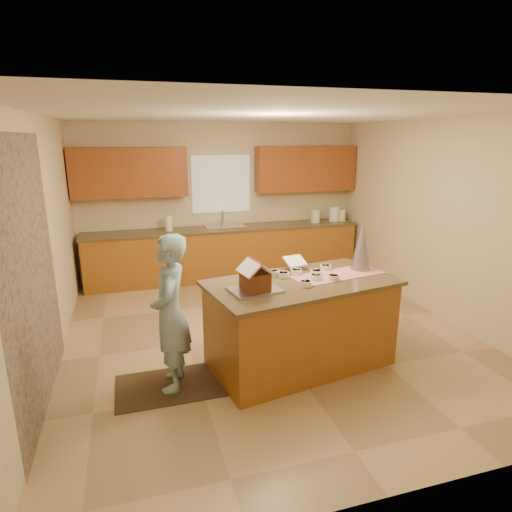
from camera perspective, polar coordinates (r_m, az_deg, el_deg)
name	(u,v)px	position (r m, az deg, el deg)	size (l,w,h in m)	color
floor	(268,334)	(5.69, 1.57, -10.21)	(5.50, 5.50, 0.00)	tan
ceiling	(270,115)	(5.13, 1.80, 18.11)	(5.50, 5.50, 0.00)	silver
wall_back	(221,201)	(7.86, -4.64, 7.27)	(5.50, 5.50, 0.00)	beige
wall_front	(406,321)	(2.88, 19.17, -8.13)	(5.50, 5.50, 0.00)	beige
wall_left	(43,246)	(5.07, -26.26, 1.18)	(5.50, 5.50, 0.00)	beige
wall_right	(442,221)	(6.46, 23.29, 4.29)	(5.50, 5.50, 0.00)	beige
stone_accent	(32,278)	(4.33, -27.47, -2.57)	(2.50, 2.50, 0.00)	gray
window_curtain	(221,184)	(7.80, -4.64, 9.42)	(1.05, 0.03, 1.00)	white
back_counter_base	(226,254)	(7.76, -4.03, 0.31)	(4.80, 0.60, 0.88)	#92551E
back_counter_top	(225,229)	(7.65, -4.09, 3.63)	(4.85, 0.63, 0.04)	brown
upper_cabinet_left	(130,173)	(7.46, -16.36, 10.52)	(1.85, 0.35, 0.80)	#984720
upper_cabinet_right	(306,169)	(8.10, 6.55, 11.37)	(1.85, 0.35, 0.80)	#984720
sink	(225,229)	(7.65, -4.09, 3.56)	(0.70, 0.45, 0.12)	silver
faucet	(223,218)	(7.79, -4.41, 5.04)	(0.03, 0.03, 0.28)	silver
island_base	(301,325)	(4.81, 5.92, -9.09)	(1.92, 0.96, 0.94)	#92551E
island_top	(302,283)	(4.63, 6.08, -3.56)	(2.00, 1.04, 0.04)	brown
table_runner	(338,275)	(4.89, 10.83, -2.42)	(1.07, 0.38, 0.01)	#B30C1A
baking_tray	(255,290)	(4.30, -0.13, -4.50)	(0.49, 0.36, 0.03)	silver
cookbook	(295,261)	(5.00, 5.17, -0.68)	(0.23, 0.02, 0.19)	white
tinsel_tree	(362,245)	(5.07, 13.80, 1.44)	(0.23, 0.23, 0.59)	silver
rug	(170,386)	(4.69, -11.33, -16.44)	(1.07, 0.70, 0.01)	black
boy	(170,313)	(4.33, -11.22, -7.41)	(0.57, 0.38, 1.58)	#8BADC6
canister_a	(316,216)	(8.17, 7.87, 5.26)	(0.17, 0.17, 0.23)	white
canister_b	(334,214)	(8.33, 10.29, 5.50)	(0.19, 0.19, 0.28)	white
canister_c	(342,215)	(8.40, 11.25, 5.32)	(0.15, 0.15, 0.21)	white
paper_towel	(169,223)	(7.48, -11.45, 4.24)	(0.12, 0.12, 0.26)	white
gingerbread_house	(255,278)	(4.26, -0.13, -2.91)	(0.34, 0.35, 0.30)	brown
candy_bowls	(306,275)	(4.75, 6.65, -2.45)	(0.78, 0.59, 0.06)	red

